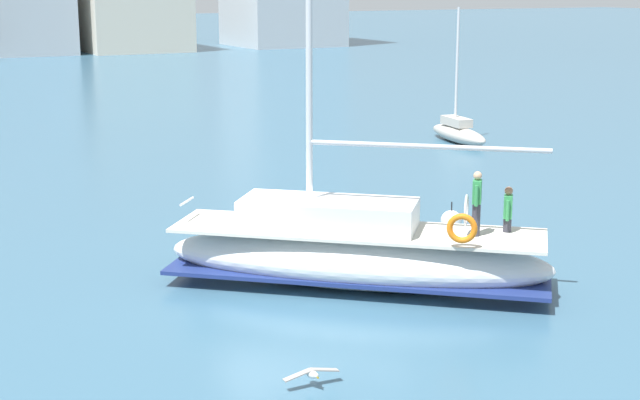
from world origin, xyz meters
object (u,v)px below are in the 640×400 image
(main_sailboat, at_px, (354,251))
(seagull, at_px, (312,373))
(mooring_buoy, at_px, (451,221))
(moored_sloop_far, at_px, (458,132))

(main_sailboat, distance_m, seagull, 6.15)
(seagull, height_order, mooring_buoy, mooring_buoy)
(moored_sloop_far, bearing_deg, main_sailboat, -131.72)
(main_sailboat, xyz_separation_m, moored_sloop_far, (14.94, 16.75, -0.40))
(moored_sloop_far, xyz_separation_m, mooring_buoy, (-9.40, -13.00, -0.31))
(mooring_buoy, bearing_deg, seagull, -136.57)
(moored_sloop_far, distance_m, seagull, 28.53)
(main_sailboat, height_order, seagull, main_sailboat)
(moored_sloop_far, bearing_deg, seagull, -130.58)
(seagull, bearing_deg, main_sailboat, 53.62)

